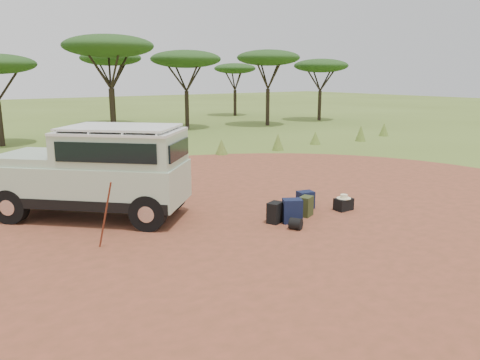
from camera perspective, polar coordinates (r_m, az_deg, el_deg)
ground at (r=11.72m, az=-2.22°, el=-5.82°), size 140.00×140.00×0.00m
dirt_clearing at (r=11.72m, az=-2.22°, el=-5.80°), size 23.00×23.00×0.01m
grass_fringe at (r=19.29m, az=-16.30°, el=2.30°), size 36.60×1.60×0.90m
acacia_treeline at (r=29.92m, az=-23.09°, el=13.95°), size 46.70×13.20×6.26m
safari_vehicle at (r=12.82m, az=-16.94°, el=0.73°), size 4.93×4.91×2.45m
walking_staff at (r=10.49m, az=-16.11°, el=-4.18°), size 0.23×0.50×1.53m
backpack_black at (r=12.03m, az=4.29°, el=-4.00°), size 0.48×0.42×0.54m
backpack_navy at (r=12.07m, az=6.39°, el=-3.78°), size 0.59×0.54×0.63m
backpack_olive at (r=12.69m, az=8.05°, el=-3.20°), size 0.47×0.41×0.54m
duffel_navy at (r=13.42m, az=7.98°, el=-2.42°), size 0.51×0.43×0.50m
hard_case at (r=13.45m, az=12.50°, el=-2.91°), size 0.49×0.35×0.34m
stuff_sack at (r=11.62m, az=6.81°, el=-5.33°), size 0.39×0.39×0.29m
safari_hat at (r=13.39m, az=12.55°, el=-2.03°), size 0.40×0.40×0.12m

